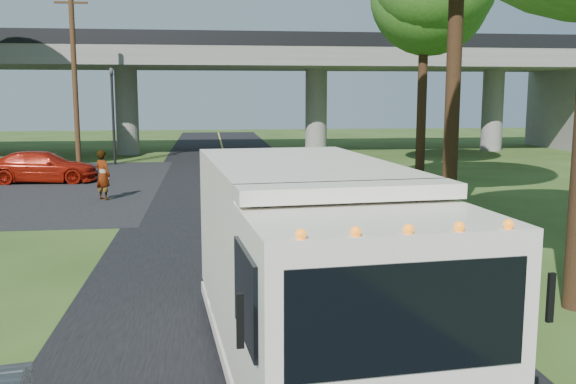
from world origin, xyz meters
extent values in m
plane|color=#2B4117|center=(0.00, 0.00, 0.00)|extent=(120.00, 120.00, 0.00)
cube|color=black|center=(0.00, 10.00, 0.01)|extent=(7.00, 90.00, 0.02)
cube|color=gold|center=(0.00, 10.00, 0.03)|extent=(0.12, 90.00, 0.01)
cube|color=slate|center=(0.00, 32.00, 6.00)|extent=(50.00, 9.00, 1.20)
cube|color=black|center=(0.00, 27.60, 6.90)|extent=(50.00, 0.25, 0.80)
cube|color=black|center=(0.00, 36.40, 6.90)|extent=(50.00, 0.25, 0.80)
cylinder|color=slate|center=(-6.00, 32.00, 2.70)|extent=(1.40, 1.40, 5.40)
cylinder|color=slate|center=(6.00, 32.00, 2.70)|extent=(1.40, 1.40, 5.40)
cylinder|color=slate|center=(18.00, 32.00, 2.70)|extent=(1.40, 1.40, 5.40)
cylinder|color=black|center=(-6.00, 26.00, 2.60)|extent=(0.14, 0.14, 5.20)
imported|color=black|center=(-6.00, 26.00, 4.60)|extent=(0.18, 0.22, 1.10)
cylinder|color=#472D19|center=(-7.50, 24.00, 4.50)|extent=(0.26, 0.26, 9.00)
cube|color=#472D19|center=(-7.50, 24.00, 8.20)|extent=(1.60, 0.10, 0.10)
cylinder|color=#382314|center=(6.20, 9.00, 3.85)|extent=(0.44, 0.44, 7.70)
cylinder|color=#382314|center=(9.00, 20.00, 3.32)|extent=(0.44, 0.44, 6.65)
cube|color=silver|center=(0.30, -0.29, 1.70)|extent=(2.84, 4.68, 2.29)
cube|color=silver|center=(0.59, -3.43, 1.60)|extent=(2.60, 2.05, 2.09)
cube|color=black|center=(0.67, -4.32, 1.93)|extent=(2.13, 0.27, 0.97)
cube|color=silver|center=(0.34, -0.70, 0.31)|extent=(2.97, 6.10, 0.18)
cylinder|color=black|center=(-0.85, 0.93, 0.46)|extent=(0.37, 0.94, 0.92)
cylinder|color=black|center=(1.22, 1.12, 0.46)|extent=(0.37, 0.94, 0.92)
imported|color=#9A1609|center=(-8.09, 19.27, 0.68)|extent=(4.74, 2.09, 1.35)
imported|color=gray|center=(-4.75, 14.13, 0.91)|extent=(0.79, 0.75, 1.81)
camera|label=1|loc=(-0.96, -9.32, 3.79)|focal=40.00mm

